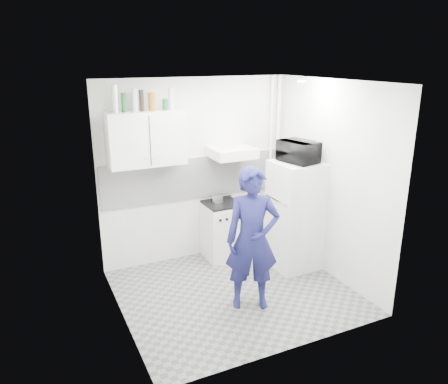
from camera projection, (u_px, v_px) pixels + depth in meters
name	position (u px, v px, depth m)	size (l,w,h in m)	color
floor	(235.00, 292.00, 5.54)	(2.80, 2.80, 0.00)	slate
ceiling	(236.00, 82.00, 4.76)	(2.80, 2.80, 0.00)	white
wall_back	(196.00, 171.00, 6.23)	(2.80, 2.80, 0.00)	white
wall_left	(117.00, 212.00, 4.58)	(2.60, 2.60, 0.00)	white
wall_right	(331.00, 181.00, 5.72)	(2.60, 2.60, 0.00)	white
person	(252.00, 239.00, 5.02)	(0.62, 0.41, 1.70)	#17184C
stove	(222.00, 231.00, 6.40)	(0.51, 0.51, 0.82)	silver
fridge	(295.00, 215.00, 6.04)	(0.63, 0.63, 1.51)	white
stove_top	(222.00, 204.00, 6.27)	(0.49, 0.49, 0.03)	black
saucepan	(218.00, 199.00, 6.29)	(0.16, 0.16, 0.09)	silver
microwave	(299.00, 152.00, 5.78)	(0.35, 0.52, 0.29)	black
bottle_a	(115.00, 99.00, 5.30)	(0.08, 0.08, 0.34)	silver
bottle_b	(124.00, 102.00, 5.36)	(0.06, 0.06, 0.24)	#144C1E
bottle_c	(135.00, 100.00, 5.41)	(0.07, 0.07, 0.29)	#B2B7BC
bottle_d	(142.00, 101.00, 5.45)	(0.06, 0.06, 0.27)	black
canister_a	(152.00, 102.00, 5.51)	(0.09, 0.09, 0.23)	brown
canister_b	(165.00, 104.00, 5.59)	(0.08, 0.08, 0.14)	#144C1E
bottle_e	(171.00, 99.00, 5.61)	(0.07, 0.07, 0.28)	#B2B7BC
upper_cabinet	(146.00, 139.00, 5.61)	(1.00, 0.35, 0.70)	white
range_hood	(232.00, 153.00, 6.12)	(0.60, 0.50, 0.14)	silver
backsplash	(197.00, 178.00, 6.25)	(2.74, 0.03, 0.60)	white
pipe_a	(277.00, 163.00, 6.69)	(0.05, 0.05, 2.60)	silver
pipe_b	(270.00, 163.00, 6.64)	(0.04, 0.04, 2.60)	silver
ceiling_spot_fixture	(302.00, 81.00, 5.35)	(0.10, 0.10, 0.02)	white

